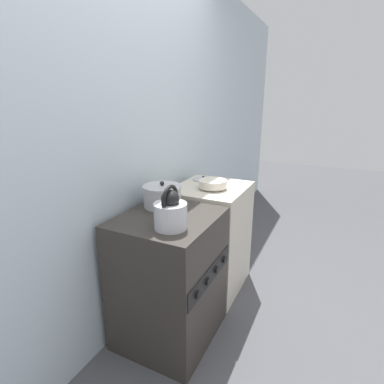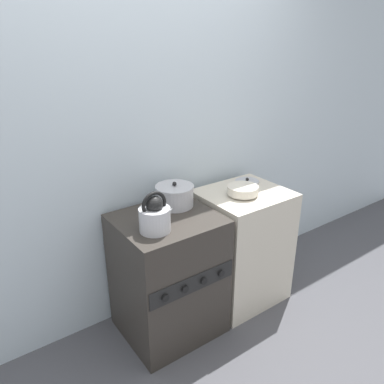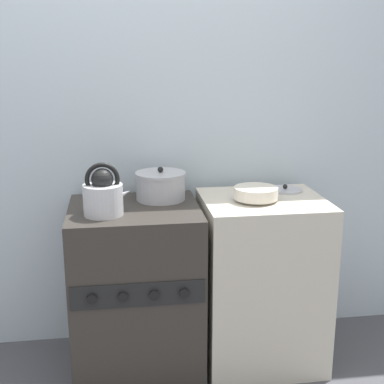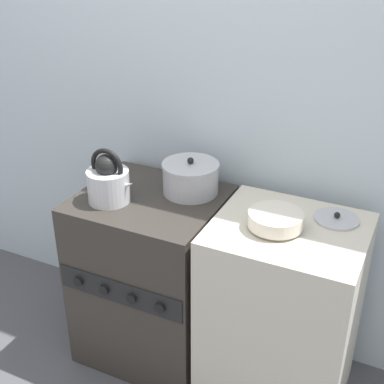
{
  "view_description": "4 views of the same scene",
  "coord_description": "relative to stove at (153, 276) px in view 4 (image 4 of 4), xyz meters",
  "views": [
    {
      "loc": [
        -1.4,
        -0.57,
        1.49
      ],
      "look_at": [
        0.24,
        0.24,
        0.92
      ],
      "focal_mm": 28.0,
      "sensor_mm": 36.0,
      "label": 1
    },
    {
      "loc": [
        -1.05,
        -1.45,
        1.84
      ],
      "look_at": [
        0.2,
        0.3,
        0.94
      ],
      "focal_mm": 35.0,
      "sensor_mm": 36.0,
      "label": 2
    },
    {
      "loc": [
        -0.08,
        -2.13,
        1.54
      ],
      "look_at": [
        0.27,
        0.24,
        0.9
      ],
      "focal_mm": 50.0,
      "sensor_mm": 36.0,
      "label": 3
    },
    {
      "loc": [
        1.04,
        -1.47,
        1.9
      ],
      "look_at": [
        0.22,
        0.25,
        0.92
      ],
      "focal_mm": 50.0,
      "sensor_mm": 36.0,
      "label": 4
    }
  ],
  "objects": [
    {
      "name": "cooking_pot",
      "position": [
        0.14,
        0.12,
        0.48
      ],
      "size": [
        0.25,
        0.25,
        0.16
      ],
      "color": "#B2B2B7",
      "rests_on": "stove"
    },
    {
      "name": "counter",
      "position": [
        0.62,
        -0.01,
        0.01
      ],
      "size": [
        0.59,
        0.52,
        0.85
      ],
      "color": "beige",
      "rests_on": "ground_plane"
    },
    {
      "name": "wall_back",
      "position": [
        0.0,
        0.35,
        0.83
      ],
      "size": [
        7.0,
        0.06,
        2.5
      ],
      "color": "silver",
      "rests_on": "ground_plane"
    },
    {
      "name": "enamel_bowl",
      "position": [
        0.57,
        -0.04,
        0.47
      ],
      "size": [
        0.21,
        0.21,
        0.07
      ],
      "color": "beige",
      "rests_on": "counter"
    },
    {
      "name": "stove",
      "position": [
        0.0,
        0.0,
        0.0
      ],
      "size": [
        0.61,
        0.57,
        0.83
      ],
      "color": "#332D28",
      "rests_on": "ground_plane"
    },
    {
      "name": "loose_pot_lid",
      "position": [
        0.77,
        0.12,
        0.44
      ],
      "size": [
        0.17,
        0.17,
        0.03
      ],
      "color": "#B2B2B7",
      "rests_on": "counter"
    },
    {
      "name": "ground_plane",
      "position": [
        0.0,
        -0.27,
        -0.42
      ],
      "size": [
        12.0,
        12.0,
        0.0
      ],
      "primitive_type": "plane",
      "color": "#4C4C51"
    },
    {
      "name": "kettle",
      "position": [
        -0.14,
        -0.1,
        0.51
      ],
      "size": [
        0.22,
        0.18,
        0.24
      ],
      "color": "silver",
      "rests_on": "stove"
    }
  ]
}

